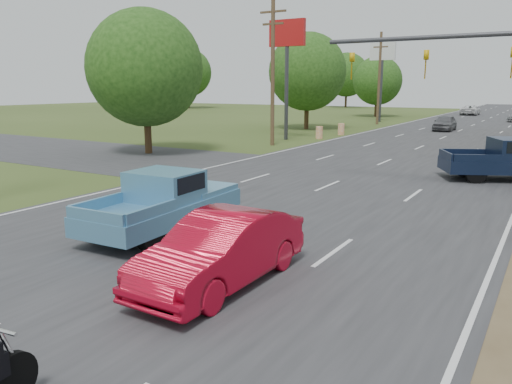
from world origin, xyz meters
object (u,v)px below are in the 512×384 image
Objects in this scene: red_convertible at (221,251)px; blue_pickup at (166,200)px; distant_car_grey at (445,123)px; distant_car_white at (470,110)px.

blue_pickup is (-3.78, 2.56, 0.14)m from red_convertible.
red_convertible is at bearing -86.10° from distant_car_grey.
distant_car_grey is at bearing 87.02° from blue_pickup.
red_convertible reaches higher than distant_car_white.
blue_pickup is 69.98m from distant_car_white.
distant_car_grey is at bearing 95.28° from red_convertible.
blue_pickup is at bearing 90.29° from distant_car_white.
distant_car_grey reaches higher than distant_car_white.
blue_pickup is 39.73m from distant_car_grey.
distant_car_grey is 30.30m from distant_car_white.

